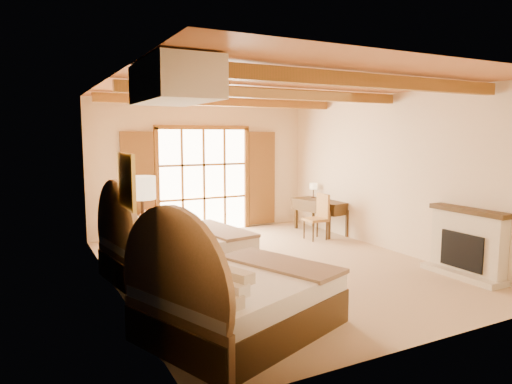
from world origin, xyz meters
TOP-DOWN VIEW (x-y plane):
  - floor at (0.00, 0.00)m, footprint 7.00×7.00m
  - wall_back at (0.00, 3.50)m, footprint 5.50×0.00m
  - wall_left at (-2.75, 0.00)m, footprint 0.00×7.00m
  - wall_right at (2.75, 0.00)m, footprint 0.00×7.00m
  - ceiling at (0.00, 0.00)m, footprint 7.00×7.00m
  - ceiling_beams at (0.00, 0.00)m, footprint 5.39×4.60m
  - french_doors at (0.00, 3.44)m, footprint 3.95×0.08m
  - fireplace at (2.60, -2.00)m, footprint 0.46×1.40m
  - painting at (-2.70, -0.75)m, footprint 0.06×0.95m
  - canopy_valance at (-2.40, -2.00)m, footprint 0.70×1.40m
  - bed_near at (-1.84, -2.22)m, footprint 2.75×2.33m
  - bed_far at (-1.82, 0.31)m, footprint 2.47×1.99m
  - nightstand at (-2.48, -0.99)m, footprint 0.63×0.63m
  - floor_lamp at (-2.50, -0.74)m, footprint 0.38×0.38m
  - armchair at (-1.28, 2.96)m, footprint 0.96×0.97m
  - ottoman at (-0.99, 2.29)m, footprint 0.73×0.73m
  - desk at (2.47, 2.00)m, footprint 0.88×1.57m
  - desk_chair at (1.95, 1.45)m, footprint 0.46×0.46m
  - desk_lamp at (2.57, 2.47)m, footprint 0.18×0.18m

SIDE VIEW (x-z plane):
  - floor at x=0.00m, z-range 0.00..0.00m
  - ottoman at x=-0.99m, z-range 0.00..0.43m
  - nightstand at x=-2.48m, z-range 0.00..0.61m
  - desk_chair at x=1.95m, z-range -0.20..0.84m
  - armchair at x=-1.28m, z-range 0.00..0.69m
  - desk at x=2.47m, z-range 0.03..0.83m
  - bed_near at x=-1.84m, z-range -0.29..1.16m
  - bed_far at x=-1.82m, z-range -0.29..1.18m
  - fireplace at x=2.60m, z-range -0.07..1.09m
  - desk_lamp at x=2.57m, z-range 0.89..1.25m
  - french_doors at x=0.00m, z-range -0.05..2.55m
  - floor_lamp at x=-2.50m, z-range 0.63..2.43m
  - wall_back at x=0.00m, z-range -1.15..4.35m
  - wall_left at x=-2.75m, z-range -1.90..5.10m
  - wall_right at x=2.75m, z-range -1.90..5.10m
  - painting at x=-2.70m, z-range 1.38..2.12m
  - canopy_valance at x=-2.40m, z-range 2.73..3.18m
  - ceiling_beams at x=0.00m, z-range 2.99..3.17m
  - ceiling at x=0.00m, z-range 3.20..3.20m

